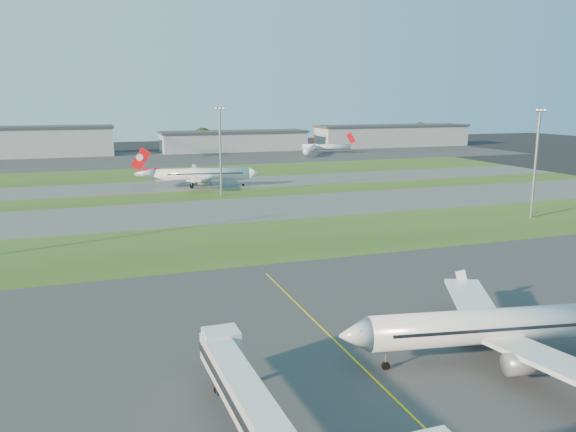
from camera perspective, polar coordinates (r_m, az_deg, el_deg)
name	(u,v)px	position (r m, az deg, el deg)	size (l,w,h in m)	color
ground	(303,357)	(63.03, 1.50, -14.14)	(700.00, 700.00, 0.00)	black
apron_near	(303,357)	(63.02, 1.50, -14.13)	(300.00, 70.00, 0.01)	#333335
grass_strip_a	(209,244)	(110.44, -8.07, -2.87)	(300.00, 34.00, 0.01)	#2E4E1A
taxiway_a	(183,213)	(142.20, -10.66, 0.29)	(300.00, 32.00, 0.01)	#515154
grass_strip_b	(169,197)	(166.59, -11.97, 1.88)	(300.00, 18.00, 0.01)	#2E4E1A
taxiway_b	(160,187)	(188.18, -12.83, 2.94)	(300.00, 26.00, 0.01)	#515154
grass_strip_c	(150,174)	(220.72, -13.82, 4.13)	(300.00, 40.00, 0.01)	#2E4E1A
apron_far	(138,159)	(280.15, -15.03, 5.59)	(400.00, 80.00, 0.01)	#333335
yellow_line	(344,351)	(64.80, 5.76, -13.44)	(0.25, 60.00, 0.02)	gold
jet_bridge	(253,411)	(45.66, -3.54, -19.19)	(4.20, 26.90, 6.20)	silver
airliner_parked	(504,326)	(64.78, 21.06, -10.41)	(35.78, 30.10, 11.24)	silver
airliner_taxiing	(201,175)	(183.85, -8.79, 4.19)	(37.33, 31.41, 11.73)	silver
mini_jet_near	(311,149)	(288.65, 2.32, 6.79)	(16.43, 25.29, 9.48)	silver
mini_jet_far	(327,147)	(304.47, 3.98, 7.02)	(27.44, 11.95, 9.48)	silver
light_mast_centre	(220,145)	(165.35, -6.89, 7.15)	(3.20, 0.70, 25.80)	gray
light_mast_east	(536,156)	(144.34, 23.90, 5.61)	(3.20, 0.70, 25.80)	gray
hangar_west	(40,141)	(309.72, -23.92, 6.95)	(71.40, 23.00, 15.20)	#93969A
hangar_east	(234,141)	(317.86, -5.50, 7.61)	(81.60, 23.00, 11.20)	#93969A
hangar_far_east	(392,135)	(355.00, 10.54, 8.05)	(96.90, 23.00, 13.20)	#93969A
tree_mid_west	(92,142)	(319.81, -19.25, 7.09)	(9.90, 9.90, 10.80)	black
tree_mid_east	(203,138)	(328.30, -8.66, 7.87)	(11.55, 11.55, 12.60)	black
tree_east	(325,136)	(348.09, 3.75, 8.07)	(10.45, 10.45, 11.40)	black
tree_far_east	(420,132)	(384.08, 13.29, 8.31)	(12.65, 12.65, 13.80)	black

